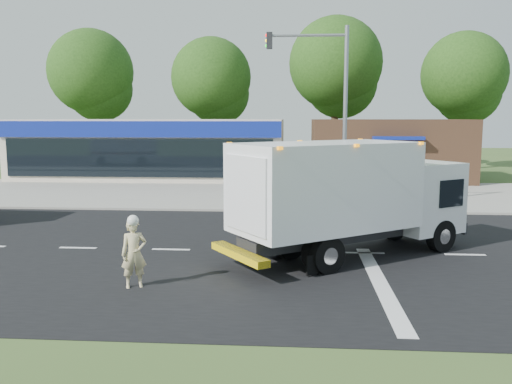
# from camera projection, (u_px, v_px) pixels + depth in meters

# --- Properties ---
(ground) EXTENTS (120.00, 120.00, 0.00)m
(ground) POSITION_uv_depth(u_px,v_px,m) (267.00, 252.00, 16.75)
(ground) COLOR #385123
(ground) RESTS_ON ground
(road_asphalt) EXTENTS (60.00, 14.00, 0.02)m
(road_asphalt) POSITION_uv_depth(u_px,v_px,m) (267.00, 251.00, 16.75)
(road_asphalt) COLOR black
(road_asphalt) RESTS_ON ground
(sidewalk) EXTENTS (60.00, 2.40, 0.12)m
(sidewalk) POSITION_uv_depth(u_px,v_px,m) (276.00, 207.00, 24.84)
(sidewalk) COLOR gray
(sidewalk) RESTS_ON ground
(parking_apron) EXTENTS (60.00, 9.00, 0.02)m
(parking_apron) POSITION_uv_depth(u_px,v_px,m) (280.00, 191.00, 30.58)
(parking_apron) COLOR gray
(parking_apron) RESTS_ON ground
(lane_markings) EXTENTS (55.20, 7.00, 0.01)m
(lane_markings) POSITION_uv_depth(u_px,v_px,m) (312.00, 264.00, 15.31)
(lane_markings) COLOR silver
(lane_markings) RESTS_ON road_asphalt
(ems_box_truck) EXTENTS (7.71, 6.40, 3.44)m
(ems_box_truck) POSITION_uv_depth(u_px,v_px,m) (348.00, 191.00, 15.84)
(ems_box_truck) COLOR black
(ems_box_truck) RESTS_ON ground
(emergency_worker) EXTENTS (0.73, 0.62, 1.80)m
(emergency_worker) POSITION_uv_depth(u_px,v_px,m) (134.00, 252.00, 13.10)
(emergency_worker) COLOR #C9B986
(emergency_worker) RESTS_ON ground
(retail_strip_mall) EXTENTS (18.00, 6.20, 4.00)m
(retail_strip_mall) POSITION_uv_depth(u_px,v_px,m) (150.00, 149.00, 36.81)
(retail_strip_mall) COLOR #BFB49E
(retail_strip_mall) RESTS_ON ground
(brown_storefront) EXTENTS (10.00, 6.70, 4.00)m
(brown_storefront) POSITION_uv_depth(u_px,v_px,m) (388.00, 150.00, 35.72)
(brown_storefront) COLOR #382316
(brown_storefront) RESTS_ON ground
(traffic_signal_pole) EXTENTS (3.51, 0.25, 8.00)m
(traffic_signal_pole) POSITION_uv_depth(u_px,v_px,m) (330.00, 99.00, 23.42)
(traffic_signal_pole) COLOR gray
(traffic_signal_pole) RESTS_ON ground
(background_trees) EXTENTS (36.77, 7.39, 12.10)m
(background_trees) POSITION_uv_depth(u_px,v_px,m) (275.00, 77.00, 43.63)
(background_trees) COLOR #332114
(background_trees) RESTS_ON ground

